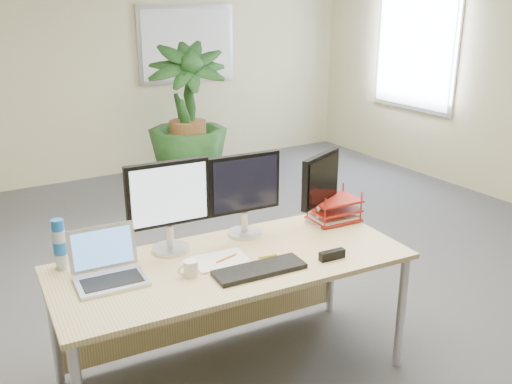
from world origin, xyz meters
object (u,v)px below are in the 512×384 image
desk (224,278)px  laptop (108,267)px  monitor_right (244,190)px  floor_plant (188,130)px  monitor_left (168,201)px

desk → laptop: bearing=177.2°
desk → monitor_right: 0.53m
floor_plant → laptop: floor_plant is taller
desk → floor_plant: (1.14, 2.97, 0.16)m
floor_plant → monitor_left: bearing=-116.3°
desk → monitor_right: bearing=35.3°
monitor_left → desk: bearing=-36.0°
desk → floor_plant: size_ratio=1.33×
monitor_left → monitor_right: 0.47m
monitor_right → laptop: monitor_right is taller
monitor_left → monitor_right: size_ratio=1.04×
desk → floor_plant: floor_plant is taller
floor_plant → monitor_left: (-1.38, -2.79, 0.30)m
desk → monitor_right: size_ratio=3.96×
floor_plant → desk: bearing=-111.0°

